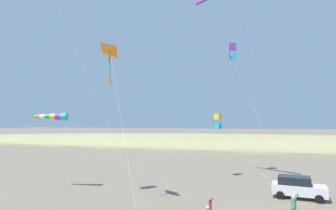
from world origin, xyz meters
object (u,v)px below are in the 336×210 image
Objects in this scene: person_bystander_far at (294,205)px; kite_windsock_white_trailing at (55,117)px; kite_delta_teal_far_right at (111,51)px; cooler_box at (283,188)px; parked_car at (297,187)px; person_child_green_jacket at (210,205)px; kite_box_long_streamer_left at (218,121)px; kite_box_checkered_midright at (233,52)px.

kite_windsock_white_trailing is (1.99, 21.08, 6.16)m from person_bystander_far.
person_bystander_far is 17.66m from kite_delta_teal_far_right.
person_bystander_far is 0.14× the size of kite_delta_teal_far_right.
parked_car is at bearing -161.69° from cooler_box.
parked_car reaches higher than person_child_green_jacket.
person_child_green_jacket reaches higher than cooler_box.
kite_windsock_white_trailing reaches higher than person_child_green_jacket.
parked_car is 11.64m from kite_box_long_streamer_left.
person_bystander_far is at bearing -86.31° from kite_delta_teal_far_right.
kite_delta_teal_far_right reaches higher than person_child_green_jacket.
person_child_green_jacket is 14.33m from kite_box_long_streamer_left.
kite_delta_teal_far_right is at bearing -110.54° from kite_windsock_white_trailing.
kite_box_long_streamer_left is 18.09m from kite_windsock_white_trailing.
kite_box_long_streamer_left is at bearing 58.16° from cooler_box.
parked_car is 5.93m from person_bystander_far.
kite_windsock_white_trailing is at bearing 128.02° from kite_box_checkered_midright.
cooler_box is 0.35× the size of person_bystander_far.
kite_windsock_white_trailing reaches higher than parked_car.
kite_delta_teal_far_right is at bearing 150.67° from kite_box_checkered_midright.
kite_box_checkered_midright is (9.04, 5.76, 14.74)m from parked_car.
kite_windsock_white_trailing is (-6.42, 21.37, 6.91)m from cooler_box.
parked_car is 2.55× the size of person_bystander_far.
person_bystander_far is (0.39, -5.54, 0.32)m from person_child_green_jacket.
person_bystander_far is at bearing 168.92° from parked_car.
kite_delta_teal_far_right reaches higher than kite_windsock_white_trailing.
person_bystander_far is at bearing 178.05° from cooler_box.
kite_delta_teal_far_right is at bearing 124.02° from cooler_box.
kite_box_long_streamer_left reaches higher than cooler_box.
kite_box_checkered_midright reaches higher than kite_delta_teal_far_right.
kite_box_checkered_midright is at bearing -38.00° from kite_box_long_streamer_left.
kite_box_long_streamer_left is at bearing 3.84° from person_child_green_jacket.
parked_car is 3.83× the size of person_child_green_jacket.
person_bystander_far is (-5.82, 1.14, 0.01)m from parked_car.
kite_box_checkered_midright is at bearing 17.27° from person_bystander_far.
kite_box_checkered_midright is (14.86, 4.62, 14.73)m from person_bystander_far.
person_bystander_far is (-8.41, 0.29, 0.75)m from cooler_box.
kite_box_long_streamer_left is 9.45m from kite_box_checkered_midright.
person_bystander_far reaches higher than cooler_box.
cooler_box is 0.04× the size of kite_windsock_white_trailing.
kite_box_checkered_midright reaches higher than person_bystander_far.
cooler_box is 10.56m from person_child_green_jacket.
cooler_box is at bearing -73.28° from kite_windsock_white_trailing.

